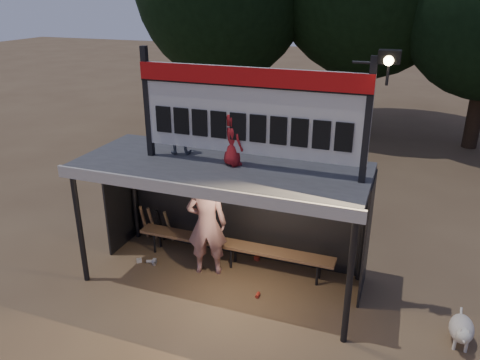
# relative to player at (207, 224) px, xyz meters

# --- Properties ---
(ground) EXTENTS (80.00, 80.00, 0.00)m
(ground) POSITION_rel_player_xyz_m (0.37, -0.16, -1.02)
(ground) COLOR brown
(ground) RESTS_ON ground
(player) EXTENTS (0.86, 0.69, 2.04)m
(player) POSITION_rel_player_xyz_m (0.00, 0.00, 0.00)
(player) COLOR silver
(player) RESTS_ON ground
(child_a) EXTENTS (0.59, 0.51, 1.01)m
(child_a) POSITION_rel_player_xyz_m (-0.58, 0.11, 1.80)
(child_a) COLOR slate
(child_a) RESTS_ON dugout_shelter
(child_b) EXTENTS (0.53, 0.51, 0.91)m
(child_b) POSITION_rel_player_xyz_m (0.58, -0.13, 1.75)
(child_b) COLOR maroon
(child_b) RESTS_ON dugout_shelter
(dugout_shelter) EXTENTS (5.10, 2.08, 2.32)m
(dugout_shelter) POSITION_rel_player_xyz_m (0.37, 0.08, 0.82)
(dugout_shelter) COLOR #3C3C3E
(dugout_shelter) RESTS_ON ground
(scoreboard_assembly) EXTENTS (4.10, 0.27, 1.99)m
(scoreboard_assembly) POSITION_rel_player_xyz_m (0.93, -0.17, 2.30)
(scoreboard_assembly) COLOR black
(scoreboard_assembly) RESTS_ON dugout_shelter
(bench) EXTENTS (4.00, 0.35, 0.48)m
(bench) POSITION_rel_player_xyz_m (0.37, 0.39, -0.59)
(bench) COLOR brown
(bench) RESTS_ON ground
(dog) EXTENTS (0.36, 0.81, 0.49)m
(dog) POSITION_rel_player_xyz_m (4.45, -0.53, -0.74)
(dog) COLOR beige
(dog) RESTS_ON ground
(bats) EXTENTS (0.67, 0.35, 0.84)m
(bats) POSITION_rel_player_xyz_m (-1.49, 0.66, -0.59)
(bats) COLOR olive
(bats) RESTS_ON ground
(litter) EXTENTS (2.69, 1.26, 0.08)m
(litter) POSITION_rel_player_xyz_m (-0.49, -0.05, -0.98)
(litter) COLOR #B2301E
(litter) RESTS_ON ground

